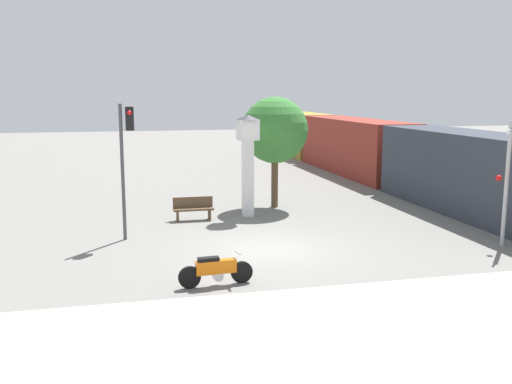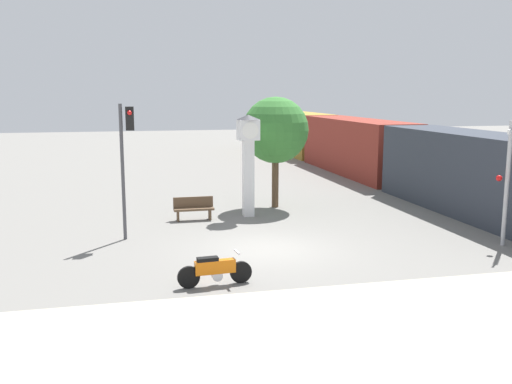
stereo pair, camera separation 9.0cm
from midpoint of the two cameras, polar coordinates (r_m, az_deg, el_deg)
ground_plane at (r=18.68m, az=1.21°, el=-5.76°), size 120.00×120.00×0.00m
sidewalk_strip at (r=12.30m, az=9.64°, el=-14.20°), size 36.00×6.00×0.10m
motorcycle at (r=15.22m, az=-3.96°, el=-7.78°), size 2.02×0.44×0.89m
clock_tower at (r=23.23m, az=-0.67°, el=4.28°), size 0.98×0.98×4.17m
freight_train at (r=36.64m, az=10.04°, el=4.53°), size 2.80×38.44×3.40m
traffic_light at (r=19.90m, az=-12.75°, el=4.34°), size 0.50×0.35×4.68m
railroad_crossing_signal at (r=20.48m, az=23.97°, el=1.25°), size 0.90×0.82×4.17m
street_tree at (r=25.06m, az=2.07°, el=6.16°), size 2.90×2.90×4.88m
bench at (r=22.96m, az=-6.14°, el=-1.59°), size 1.60×0.44×0.92m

